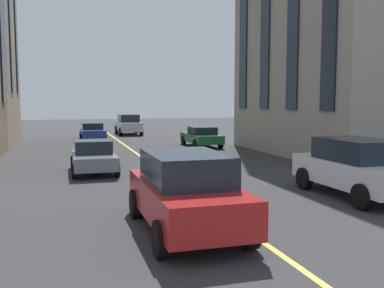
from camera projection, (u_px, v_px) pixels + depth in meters
lane_centre_line at (166, 174)px, 18.40m from camera, size 80.00×0.16×0.01m
car_silver_far at (128, 124)px, 40.56m from camera, size 4.70×2.14×1.88m
car_red_parked_a at (186, 191)px, 10.24m from camera, size 4.70×2.14×1.88m
car_white_trailing at (356, 167)px, 14.03m from camera, size 4.70×2.14×1.88m
car_green_parked_b at (202, 136)px, 29.67m from camera, size 4.40×1.95×1.37m
car_blue_mid at (93, 131)px, 34.80m from camera, size 4.40×1.95×1.37m
car_grey_near at (94, 157)px, 18.80m from camera, size 3.90×1.89×1.40m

